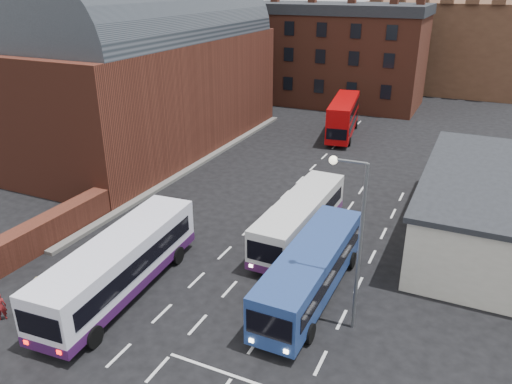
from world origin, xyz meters
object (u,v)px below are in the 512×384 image
at_px(bus_blue, 311,269).
at_px(pedestrian_red, 0,306).
at_px(bus_white_inbound, 300,217).
at_px(bus_red_double, 343,117).
at_px(pedestrian_beige, 40,291).
at_px(street_lamp, 355,231).
at_px(bus_white_outbound, 120,262).

height_order(bus_blue, pedestrian_red, bus_blue).
height_order(bus_white_inbound, bus_red_double, bus_red_double).
bearing_deg(bus_red_double, pedestrian_red, 71.29).
bearing_deg(pedestrian_beige, bus_red_double, -91.70).
height_order(street_lamp, pedestrian_red, street_lamp).
relative_size(street_lamp, pedestrian_beige, 4.99).
relative_size(bus_blue, bus_red_double, 1.05).
height_order(bus_blue, pedestrian_beige, bus_blue).
relative_size(bus_white_inbound, pedestrian_beige, 6.20).
height_order(bus_white_inbound, pedestrian_red, bus_white_inbound).
relative_size(bus_white_outbound, bus_white_inbound, 1.11).
height_order(bus_white_inbound, bus_blue, bus_blue).
relative_size(street_lamp, pedestrian_red, 5.64).
relative_size(bus_white_inbound, street_lamp, 1.24).
bearing_deg(bus_red_double, bus_white_inbound, 90.62).
xyz_separation_m(street_lamp, pedestrian_beige, (-14.08, -4.80, -4.12)).
bearing_deg(bus_blue, bus_red_double, -76.82).
bearing_deg(pedestrian_red, street_lamp, 159.33).
distance_m(bus_white_inbound, pedestrian_red, 16.62).
relative_size(bus_white_outbound, bus_red_double, 1.15).
relative_size(bus_white_inbound, bus_blue, 0.99).
xyz_separation_m(bus_white_outbound, bus_red_double, (2.56, 31.74, 0.25)).
relative_size(bus_red_double, street_lamp, 1.20).
bearing_deg(bus_blue, pedestrian_red, 32.48).
xyz_separation_m(bus_red_double, street_lamp, (8.62, -29.54, 2.90)).
height_order(pedestrian_red, pedestrian_beige, pedestrian_beige).
distance_m(bus_white_inbound, bus_red_double, 23.05).
distance_m(bus_white_inbound, pedestrian_beige, 14.84).
xyz_separation_m(bus_red_double, pedestrian_red, (-6.29, -35.94, -1.31)).
height_order(bus_white_outbound, street_lamp, street_lamp).
height_order(bus_red_double, pedestrian_beige, bus_red_double).
relative_size(bus_red_double, pedestrian_beige, 5.97).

